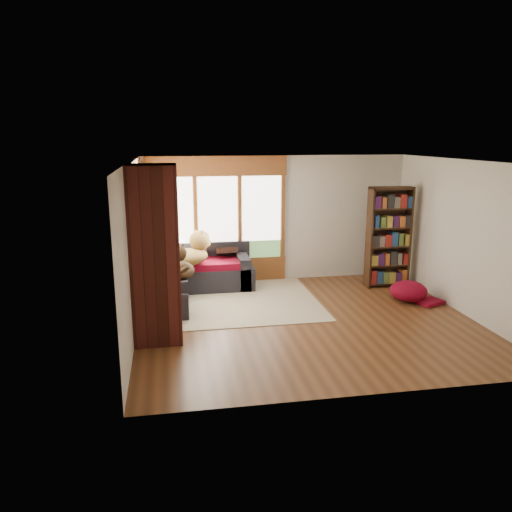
{
  "coord_description": "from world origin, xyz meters",
  "views": [
    {
      "loc": [
        -2.17,
        -7.54,
        2.98
      ],
      "look_at": [
        -0.71,
        0.76,
        0.95
      ],
      "focal_mm": 35.0,
      "sensor_mm": 36.0,
      "label": 1
    }
  ],
  "objects_px": {
    "bookshelf": "(389,237)",
    "dog_brindle": "(179,266)",
    "brick_chimney": "(155,255)",
    "dog_tan": "(189,253)",
    "sectional_sofa": "(184,280)",
    "pouf": "(408,290)",
    "area_rug": "(223,302)"
  },
  "relations": [
    {
      "from": "sectional_sofa",
      "to": "bookshelf",
      "type": "xyz_separation_m",
      "value": [
        4.09,
        -0.06,
        0.71
      ]
    },
    {
      "from": "brick_chimney",
      "to": "dog_tan",
      "type": "height_order",
      "value": "brick_chimney"
    },
    {
      "from": "brick_chimney",
      "to": "dog_brindle",
      "type": "distance_m",
      "value": 1.45
    },
    {
      "from": "bookshelf",
      "to": "dog_brindle",
      "type": "xyz_separation_m",
      "value": [
        -4.19,
        -0.68,
        -0.24
      ]
    },
    {
      "from": "sectional_sofa",
      "to": "dog_tan",
      "type": "height_order",
      "value": "dog_tan"
    },
    {
      "from": "bookshelf",
      "to": "dog_brindle",
      "type": "bearing_deg",
      "value": -170.73
    },
    {
      "from": "brick_chimney",
      "to": "sectional_sofa",
      "type": "xyz_separation_m",
      "value": [
        0.45,
        2.05,
        -1.0
      ]
    },
    {
      "from": "brick_chimney",
      "to": "pouf",
      "type": "distance_m",
      "value": 4.78
    },
    {
      "from": "pouf",
      "to": "dog_brindle",
      "type": "distance_m",
      "value": 4.24
    },
    {
      "from": "dog_brindle",
      "to": "dog_tan",
      "type": "bearing_deg",
      "value": -17.69
    },
    {
      "from": "brick_chimney",
      "to": "dog_tan",
      "type": "xyz_separation_m",
      "value": [
        0.56,
        2.08,
        -0.48
      ]
    },
    {
      "from": "bookshelf",
      "to": "dog_tan",
      "type": "bearing_deg",
      "value": 178.66
    },
    {
      "from": "pouf",
      "to": "dog_tan",
      "type": "distance_m",
      "value": 4.17
    },
    {
      "from": "dog_tan",
      "to": "pouf",
      "type": "bearing_deg",
      "value": -48.22
    },
    {
      "from": "brick_chimney",
      "to": "dog_brindle",
      "type": "height_order",
      "value": "brick_chimney"
    },
    {
      "from": "sectional_sofa",
      "to": "pouf",
      "type": "height_order",
      "value": "sectional_sofa"
    },
    {
      "from": "dog_brindle",
      "to": "sectional_sofa",
      "type": "bearing_deg",
      "value": -10.06
    },
    {
      "from": "brick_chimney",
      "to": "bookshelf",
      "type": "relative_size",
      "value": 1.29
    },
    {
      "from": "pouf",
      "to": "dog_tan",
      "type": "xyz_separation_m",
      "value": [
        -3.98,
        1.07,
        0.62
      ]
    },
    {
      "from": "dog_tan",
      "to": "dog_brindle",
      "type": "xyz_separation_m",
      "value": [
        -0.2,
        -0.78,
        -0.05
      ]
    },
    {
      "from": "brick_chimney",
      "to": "bookshelf",
      "type": "height_order",
      "value": "brick_chimney"
    },
    {
      "from": "bookshelf",
      "to": "dog_brindle",
      "type": "height_order",
      "value": "bookshelf"
    },
    {
      "from": "area_rug",
      "to": "bookshelf",
      "type": "distance_m",
      "value": 3.58
    },
    {
      "from": "brick_chimney",
      "to": "bookshelf",
      "type": "xyz_separation_m",
      "value": [
        4.54,
        1.99,
        -0.29
      ]
    },
    {
      "from": "area_rug",
      "to": "pouf",
      "type": "relative_size",
      "value": 5.07
    },
    {
      "from": "bookshelf",
      "to": "pouf",
      "type": "height_order",
      "value": "bookshelf"
    },
    {
      "from": "area_rug",
      "to": "pouf",
      "type": "xyz_separation_m",
      "value": [
        3.4,
        -0.51,
        0.19
      ]
    },
    {
      "from": "dog_tan",
      "to": "sectional_sofa",
      "type": "bearing_deg",
      "value": 164.5
    },
    {
      "from": "dog_brindle",
      "to": "bookshelf",
      "type": "bearing_deg",
      "value": -83.67
    },
    {
      "from": "dog_brindle",
      "to": "area_rug",
      "type": "bearing_deg",
      "value": -77.58
    },
    {
      "from": "area_rug",
      "to": "dog_tan",
      "type": "height_order",
      "value": "dog_tan"
    },
    {
      "from": "area_rug",
      "to": "pouf",
      "type": "distance_m",
      "value": 3.44
    }
  ]
}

